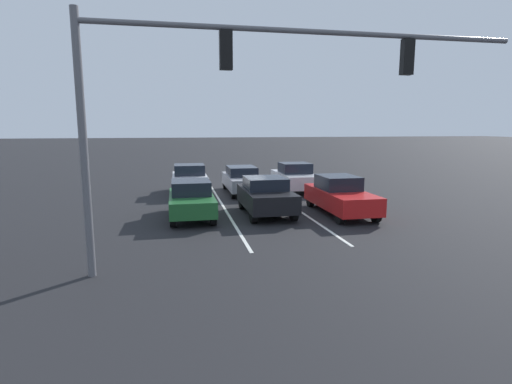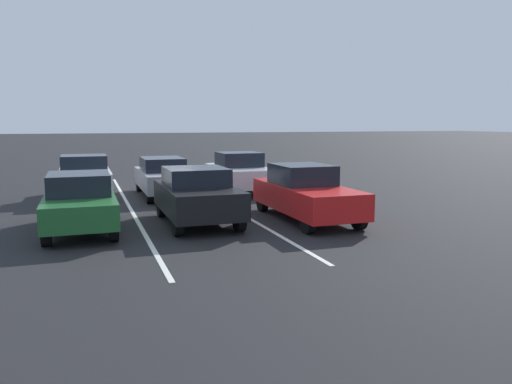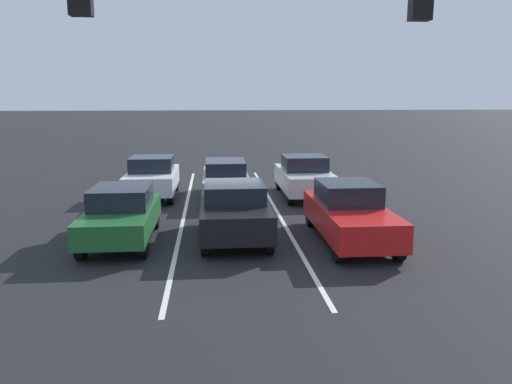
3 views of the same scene
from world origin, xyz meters
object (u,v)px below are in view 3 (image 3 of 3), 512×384
car_black_midlane_front (235,211)px  car_white_rightlane_second (152,177)px  car_darkgreen_rightlane_front (121,214)px  car_silver_leftlane_second (304,176)px  car_gray_midlane_second (225,179)px  car_red_leftlane_front (349,213)px  traffic_signal_gantry (90,36)px

car_black_midlane_front → car_white_rightlane_second: 6.97m
car_darkgreen_rightlane_front → car_silver_leftlane_second: 8.64m
car_black_midlane_front → car_darkgreen_rightlane_front: (3.18, -0.03, -0.04)m
car_black_midlane_front → car_white_rightlane_second: car_white_rightlane_second is taller
car_darkgreen_rightlane_front → car_gray_midlane_second: car_darkgreen_rightlane_front is taller
car_red_leftlane_front → car_black_midlane_front: bearing=-7.7°
car_black_midlane_front → car_white_rightlane_second: bearing=-64.2°
car_silver_leftlane_second → car_white_rightlane_second: car_silver_leftlane_second is taller
car_gray_midlane_second → car_black_midlane_front: bearing=90.9°
car_black_midlane_front → car_red_leftlane_front: car_red_leftlane_front is taller
car_darkgreen_rightlane_front → car_red_leftlane_front: size_ratio=0.89×
car_silver_leftlane_second → car_gray_midlane_second: bearing=2.0°
car_darkgreen_rightlane_front → car_red_leftlane_front: (-6.41, 0.46, 0.00)m
car_red_leftlane_front → car_white_rightlane_second: car_white_rightlane_second is taller
car_black_midlane_front → car_red_leftlane_front: bearing=172.3°
car_white_rightlane_second → traffic_signal_gantry: (-0.67, 12.44, 4.07)m
car_gray_midlane_second → car_red_leftlane_front: bearing=117.9°
car_red_leftlane_front → car_silver_leftlane_second: 6.37m
car_black_midlane_front → car_red_leftlane_front: (-3.23, 0.43, -0.04)m
car_silver_leftlane_second → traffic_signal_gantry: (5.48, 12.11, 4.09)m
traffic_signal_gantry → car_black_midlane_front: bearing=-110.9°
car_black_midlane_front → car_silver_leftlane_second: bearing=-117.7°
car_red_leftlane_front → traffic_signal_gantry: (5.58, 5.73, 4.11)m
traffic_signal_gantry → car_darkgreen_rightlane_front: bearing=-82.4°
car_gray_midlane_second → car_silver_leftlane_second: bearing=-178.0°
car_red_leftlane_front → car_darkgreen_rightlane_front: bearing=-4.1°
car_black_midlane_front → car_silver_leftlane_second: 6.71m
car_white_rightlane_second → car_darkgreen_rightlane_front: bearing=88.6°
car_darkgreen_rightlane_front → car_white_rightlane_second: (-0.16, -6.24, 0.04)m
car_darkgreen_rightlane_front → car_red_leftlane_front: 6.43m
car_black_midlane_front → car_silver_leftlane_second: size_ratio=0.93×
car_silver_leftlane_second → car_gray_midlane_second: car_silver_leftlane_second is taller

